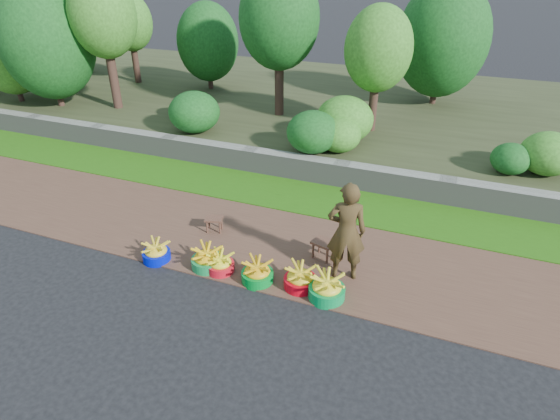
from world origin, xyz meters
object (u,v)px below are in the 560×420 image
at_px(stool_right, 324,245).
at_px(stool_left, 214,221).
at_px(basin_a, 156,252).
at_px(basin_b, 207,259).
at_px(basin_f, 327,288).
at_px(vendor_woman, 346,232).
at_px(basin_d, 257,273).
at_px(basin_e, 300,279).
at_px(basin_c, 220,264).

bearing_deg(stool_right, stool_left, 177.64).
xyz_separation_m(basin_a, stool_left, (0.48, 1.17, 0.08)).
xyz_separation_m(basin_a, basin_b, (0.91, 0.12, 0.02)).
xyz_separation_m(basin_b, basin_f, (2.06, -0.01, 0.01)).
bearing_deg(vendor_woman, stool_left, -25.50).
relative_size(basin_f, stool_left, 1.50).
bearing_deg(basin_d, basin_f, 0.80).
bearing_deg(stool_left, basin_f, -23.08).
distance_m(basin_a, stool_right, 2.84).
bearing_deg(stool_left, basin_a, -112.10).
relative_size(basin_a, stool_right, 1.09).
height_order(basin_f, vendor_woman, vendor_woman).
bearing_deg(basin_f, stool_right, 109.98).
bearing_deg(vendor_woman, stool_right, -54.23).
bearing_deg(stool_right, basin_d, -128.35).
bearing_deg(basin_f, stool_left, 156.92).
bearing_deg(stool_left, vendor_woman, -9.77).
height_order(basin_a, stool_left, basin_a).
relative_size(basin_e, vendor_woman, 0.31).
xyz_separation_m(basin_c, basin_d, (0.67, -0.02, 0.02)).
distance_m(basin_e, vendor_woman, 1.02).
xyz_separation_m(basin_c, stool_left, (-0.69, 1.06, 0.09)).
xyz_separation_m(basin_b, basin_d, (0.92, -0.03, -0.01)).
bearing_deg(basin_b, stool_left, 112.64).
height_order(basin_b, stool_left, basin_b).
height_order(basin_e, basin_f, basin_f).
distance_m(basin_d, vendor_woman, 1.55).
bearing_deg(basin_b, basin_f, -0.37).
xyz_separation_m(basin_e, vendor_woman, (0.55, 0.53, 0.68)).
height_order(basin_d, stool_right, basin_d).
relative_size(basin_b, stool_right, 1.21).
bearing_deg(stool_left, basin_e, -25.52).
bearing_deg(basin_f, basin_a, -177.90).
xyz_separation_m(basin_a, basin_f, (2.97, 0.11, 0.03)).
bearing_deg(basin_a, stool_left, 67.90).
bearing_deg(basin_c, basin_b, 177.34).
xyz_separation_m(basin_a, stool_right, (2.62, 1.08, 0.12)).
height_order(stool_left, vendor_woman, vendor_woman).
relative_size(basin_d, stool_left, 1.37).
xyz_separation_m(basin_b, basin_e, (1.61, 0.08, -0.00)).
bearing_deg(basin_c, basin_a, -174.57).
relative_size(basin_a, basin_b, 0.90).
distance_m(stool_left, vendor_woman, 2.70).
height_order(basin_f, stool_left, basin_f).
relative_size(basin_d, basin_f, 0.91).
bearing_deg(basin_e, stool_left, 154.48).
distance_m(basin_d, basin_e, 0.69).
bearing_deg(basin_d, basin_a, -177.09).
xyz_separation_m(basin_e, stool_right, (0.10, 0.89, 0.11)).
relative_size(basin_a, basin_e, 0.91).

